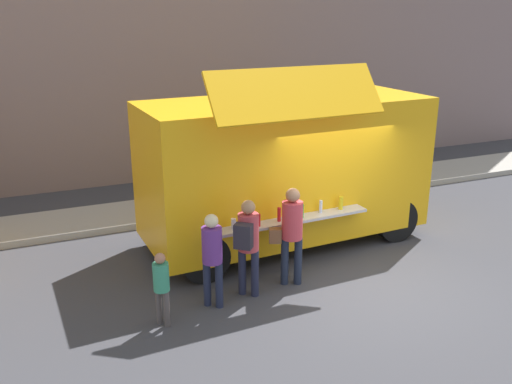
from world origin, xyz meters
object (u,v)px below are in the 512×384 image
food_truck_main (286,167)px  customer_front_ordering (291,228)px  trash_bin (384,171)px  customer_rear_waiting (212,252)px  child_near_queue (161,283)px  customer_mid_with_backpack (248,239)px

food_truck_main → customer_front_ordering: 1.94m
food_truck_main → trash_bin: food_truck_main is taller
trash_bin → customer_rear_waiting: size_ratio=0.55×
customer_rear_waiting → child_near_queue: bearing=145.8°
food_truck_main → customer_rear_waiting: food_truck_main is taller
trash_bin → customer_mid_with_backpack: 7.04m
customer_rear_waiting → trash_bin: bearing=-15.0°
customer_front_ordering → customer_rear_waiting: 1.50m
child_near_queue → food_truck_main: bearing=-0.3°
trash_bin → child_near_queue: (-7.19, -4.47, 0.27)m
trash_bin → child_near_queue: child_near_queue is taller
trash_bin → customer_front_ordering: bearing=-140.1°
food_truck_main → trash_bin: (4.10, 2.32, -1.17)m
trash_bin → customer_rear_waiting: (-6.30, -4.24, 0.51)m
trash_bin → customer_rear_waiting: customer_rear_waiting is taller
trash_bin → customer_front_ordering: (-4.82, -4.03, 0.60)m
customer_rear_waiting → customer_mid_with_backpack: bearing=-40.5°
customer_front_ordering → customer_mid_with_backpack: (-0.84, -0.11, -0.01)m
customer_rear_waiting → child_near_queue: size_ratio=1.34×
food_truck_main → child_near_queue: 3.87m
customer_front_ordering → food_truck_main: bearing=-1.0°
food_truck_main → trash_bin: size_ratio=6.50×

